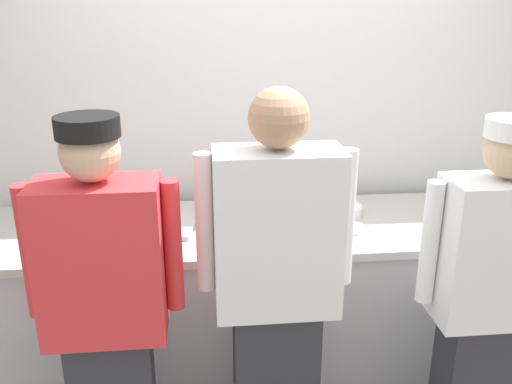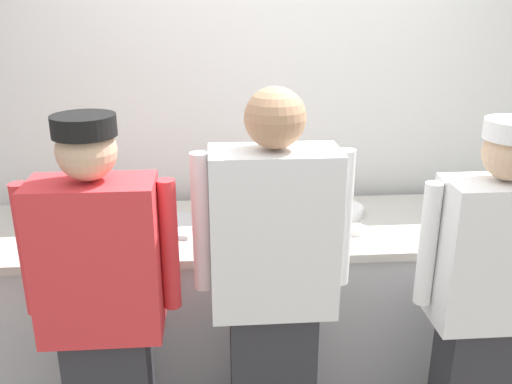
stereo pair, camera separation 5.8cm
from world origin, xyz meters
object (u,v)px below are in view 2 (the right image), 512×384
Objects in this scene: sheet_tray at (152,224)px; ramekin_yellow_sauce at (450,212)px; mixing_bowl_steel at (278,219)px; ramekin_orange_sauce at (356,229)px; ramekin_red_sauce at (74,234)px; chef_far_right at (487,301)px; chef_center at (273,290)px; chef_near_left at (104,310)px; squeeze_bottle_secondary at (209,205)px; plate_stack_front at (342,210)px; deli_cup at (479,205)px; squeeze_bottle_primary at (254,194)px.

sheet_tray is 1.55m from ramekin_yellow_sauce.
ramekin_orange_sauce is at bearing -8.65° from mixing_bowl_steel.
chef_far_right is at bearing -18.93° from ramekin_red_sauce.
sheet_tray is 0.38m from ramekin_red_sauce.
ramekin_yellow_sauce is (1.01, 0.67, 0.04)m from chef_center.
chef_near_left is 1.82m from ramekin_yellow_sauce.
squeeze_bottle_secondary is at bearing 178.91° from ramekin_yellow_sauce.
deli_cup reaches higher than plate_stack_front.
chef_center reaches higher than sheet_tray.
sheet_tray is 4.85× the size of deli_cup.
squeeze_bottle_secondary is at bearing 164.71° from ramekin_orange_sauce.
deli_cup is at bearing -6.28° from squeeze_bottle_primary.
chef_center is 1.08× the size of chef_far_right.
ramekin_red_sauce is (-1.77, 0.61, 0.09)m from chef_far_right.
plate_stack_front is 1.13× the size of squeeze_bottle_primary.
mixing_bowl_steel is at bearing -9.48° from sheet_tray.
deli_cup is at bearing 7.93° from mixing_bowl_steel.
chef_far_right is 18.23× the size of ramekin_orange_sauce.
squeeze_bottle_secondary is at bearing 110.18° from chef_center.
mixing_bowl_steel is 4.27× the size of deli_cup.
chef_center is 1.06m from ramekin_red_sauce.
mixing_bowl_steel is at bearing -172.07° from deli_cup.
ramekin_red_sauce is 0.95× the size of ramekin_yellow_sauce.
chef_near_left is 16.93× the size of ramekin_red_sauce.
chef_near_left is at bearing -154.31° from ramekin_orange_sauce.
sheet_tray is 4.29× the size of ramekin_yellow_sauce.
squeeze_bottle_primary is at bearing 173.72° from deli_cup.
plate_stack_front is at bearing 117.77° from chef_far_right.
sheet_tray is at bearing 153.04° from chef_far_right.
chef_center is 8.51× the size of squeeze_bottle_secondary.
chef_center is at bearing -98.38° from mixing_bowl_steel.
squeeze_bottle_secondary is (-1.12, 0.75, 0.16)m from chef_far_right.
mixing_bowl_steel reaches higher than plate_stack_front.
ramekin_orange_sauce is (0.72, -0.20, -0.08)m from squeeze_bottle_secondary.
chef_center is at bearing -31.42° from ramekin_red_sauce.
squeeze_bottle_primary is at bearing 18.68° from sheet_tray.
ramekin_yellow_sauce is (0.93, 0.11, -0.04)m from mixing_bowl_steel.
squeeze_bottle_primary is at bearing 144.21° from ramekin_orange_sauce.
mixing_bowl_steel is 4.38× the size of ramekin_orange_sauce.
chef_near_left is 7.24× the size of plate_stack_front.
plate_stack_front is at bearing 172.62° from ramekin_yellow_sauce.
squeeze_bottle_secondary is 1.99× the size of ramekin_yellow_sauce.
chef_far_right reaches higher than squeeze_bottle_primary.
squeeze_bottle_secondary is (0.29, 0.03, 0.08)m from sheet_tray.
squeeze_bottle_secondary reaches higher than squeeze_bottle_primary.
squeeze_bottle_primary is 0.28m from squeeze_bottle_secondary.
chef_near_left reaches higher than squeeze_bottle_secondary.
ramekin_orange_sauce is at bearing 126.23° from chef_far_right.
chef_near_left is at bearing -176.55° from chef_center.
deli_cup is (1.10, 0.15, -0.02)m from mixing_bowl_steel.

